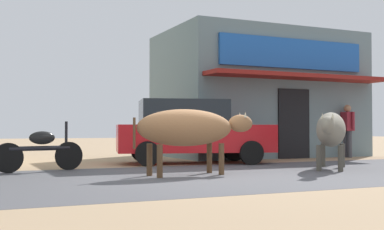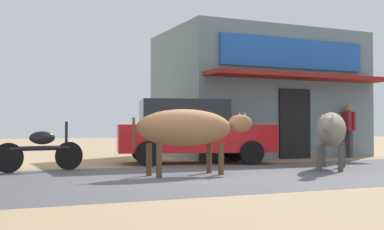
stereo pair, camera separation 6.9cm
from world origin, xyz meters
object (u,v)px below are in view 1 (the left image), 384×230
(cow_far_dark, at_px, (331,130))
(pedestrian_by_shop, at_px, (348,127))
(cow_near_brown, at_px, (189,128))
(parked_hatchback_car, at_px, (191,131))
(parked_motorcycle, at_px, (41,149))

(cow_far_dark, xyz_separation_m, pedestrian_by_shop, (3.55, 3.52, 0.10))
(cow_near_brown, height_order, pedestrian_by_shop, pedestrian_by_shop)
(parked_hatchback_car, height_order, cow_far_dark, parked_hatchback_car)
(cow_near_brown, xyz_separation_m, pedestrian_by_shop, (6.99, 3.53, 0.06))
(cow_far_dark, relative_size, pedestrian_by_shop, 1.34)
(parked_hatchback_car, relative_size, cow_near_brown, 1.61)
(pedestrian_by_shop, bearing_deg, parked_hatchback_car, -175.41)
(cow_near_brown, bearing_deg, cow_far_dark, 0.06)
(cow_far_dark, bearing_deg, parked_motorcycle, 160.86)
(parked_motorcycle, bearing_deg, cow_far_dark, -19.14)
(parked_hatchback_car, bearing_deg, cow_far_dark, -56.59)
(parked_motorcycle, distance_m, pedestrian_by_shop, 9.61)
(cow_far_dark, distance_m, pedestrian_by_shop, 5.00)
(cow_far_dark, bearing_deg, pedestrian_by_shop, 44.80)
(cow_far_dark, bearing_deg, cow_near_brown, -179.94)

